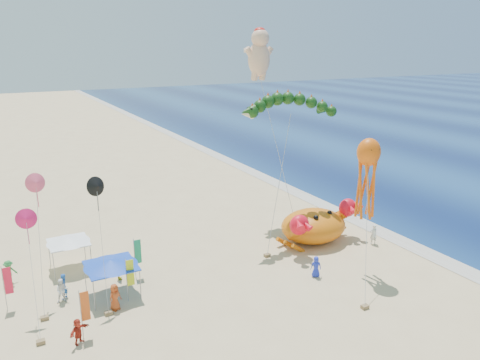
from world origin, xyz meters
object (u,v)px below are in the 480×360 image
(crab_inflatable, at_px, (314,225))
(canopy_blue, at_px, (111,263))
(cherub_kite, at_px, (259,53))
(canopy_white, at_px, (68,240))
(octopus_kite, at_px, (367,172))
(dragon_kite, at_px, (290,109))

(crab_inflatable, xyz_separation_m, canopy_blue, (-18.18, -0.78, 0.86))
(crab_inflatable, xyz_separation_m, cherub_kite, (-0.82, 8.53, 14.69))
(crab_inflatable, distance_m, canopy_white, 20.71)
(crab_inflatable, height_order, octopus_kite, octopus_kite)
(crab_inflatable, bearing_deg, octopus_kite, -91.67)
(dragon_kite, distance_m, canopy_white, 21.20)
(canopy_blue, relative_size, canopy_white, 1.14)
(canopy_blue, bearing_deg, cherub_kite, 28.23)
(dragon_kite, distance_m, cherub_kite, 7.42)
(octopus_kite, bearing_deg, dragon_kite, 96.08)
(canopy_white, bearing_deg, crab_inflatable, -13.51)
(crab_inflatable, relative_size, dragon_kite, 0.64)
(crab_inflatable, relative_size, cherub_kite, 0.44)
(octopus_kite, distance_m, canopy_blue, 19.58)
(dragon_kite, relative_size, octopus_kite, 1.21)
(dragon_kite, xyz_separation_m, cherub_kite, (0.31, 5.79, 4.63))
(crab_inflatable, bearing_deg, cherub_kite, 95.50)
(crab_inflatable, relative_size, canopy_blue, 2.22)
(canopy_blue, distance_m, canopy_white, 5.95)
(dragon_kite, xyz_separation_m, octopus_kite, (0.95, -8.95, -3.70))
(dragon_kite, height_order, octopus_kite, dragon_kite)
(crab_inflatable, bearing_deg, canopy_blue, -177.53)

